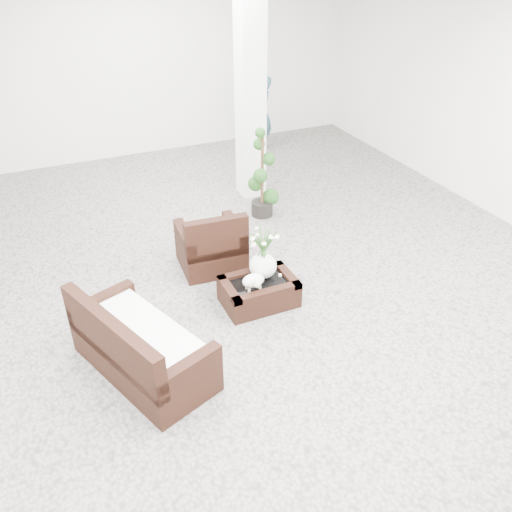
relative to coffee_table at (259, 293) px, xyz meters
name	(u,v)px	position (x,y,z in m)	size (l,w,h in m)	color
ground	(253,293)	(0.02, 0.22, -0.16)	(11.00, 11.00, 0.00)	gray
column	(250,93)	(1.22, 3.02, 1.59)	(0.40, 0.40, 3.50)	white
coffee_table	(259,293)	(0.00, 0.00, 0.00)	(0.90, 0.60, 0.31)	black
sheep_figurine	(253,282)	(-0.12, -0.10, 0.26)	(0.28, 0.23, 0.21)	white
planter_narcissus	(263,249)	(0.10, 0.10, 0.56)	(0.44, 0.44, 0.80)	white
tealight	(280,275)	(0.30, 0.02, 0.17)	(0.04, 0.04, 0.03)	white
armchair	(210,237)	(-0.24, 1.07, 0.29)	(0.84, 0.80, 0.89)	black
loveseat	(142,337)	(-1.59, -0.57, 0.28)	(1.63, 0.78, 0.87)	black
topiary	(262,173)	(1.04, 2.16, 0.57)	(0.39, 0.39, 1.45)	#1B4115
shopper	(262,114)	(2.30, 4.90, 0.60)	(0.55, 0.36, 1.50)	#30556C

